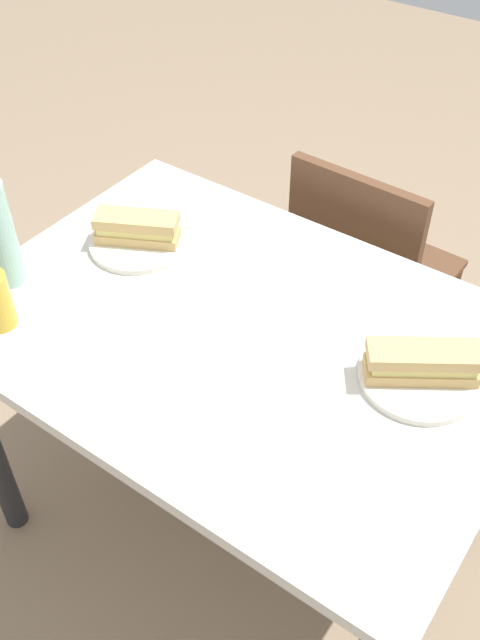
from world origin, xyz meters
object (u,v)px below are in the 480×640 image
knife_near (409,353)px  plate_far (139,242)px  plate_near (419,377)px  knife_far (139,225)px  baguette_sandwich_near (422,362)px  dining_table (240,366)px  chair_far (363,275)px  baguette_sandwich_far (137,228)px

knife_near → plate_far: (-0.69, -0.03, -0.01)m
plate_near → plate_far: same height
knife_near → knife_far: bearing=178.8°
knife_near → plate_far: size_ratio=0.67×
knife_near → baguette_sandwich_near: bearing=-43.7°
dining_table → baguette_sandwich_near: baguette_sandwich_near is taller
plate_far → knife_far: knife_far is taller
baguette_sandwich_near → knife_near: 0.06m
knife_near → knife_far: 0.72m
baguette_sandwich_near → knife_near: baguette_sandwich_near is taller
plate_far → chair_far: bearing=55.4°
plate_far → knife_far: bearing=129.8°
plate_near → knife_near: knife_near is taller
plate_near → knife_near: size_ratio=1.49×
baguette_sandwich_far → knife_far: 0.06m
dining_table → plate_near: plate_near is taller
chair_far → plate_far: size_ratio=3.74×
dining_table → plate_far: 0.39m
knife_near → baguette_sandwich_far: size_ratio=0.77×
dining_table → plate_far: bearing=165.8°
chair_far → knife_near: bearing=-56.2°
plate_near → baguette_sandwich_far: (-0.73, 0.01, 0.04)m
chair_far → knife_far: chair_far is taller
baguette_sandwich_near → knife_near: (-0.04, 0.04, -0.03)m
knife_far → dining_table: bearing=-18.6°
dining_table → chair_far: size_ratio=1.34×
plate_near → plate_far: 0.73m
plate_far → baguette_sandwich_far: bearing=180.0°
dining_table → chair_far: chair_far is taller
chair_far → plate_far: bearing=-124.6°
dining_table → knife_near: 0.37m
chair_far → knife_far: bearing=-129.4°
plate_near → plate_far: size_ratio=1.00×
plate_near → chair_far: bearing=124.9°
knife_far → baguette_sandwich_far: bearing=-50.2°
dining_table → baguette_sandwich_far: bearing=165.8°
knife_near → knife_far: size_ratio=0.93×
baguette_sandwich_near → plate_far: size_ratio=0.92×
plate_near → knife_far: size_ratio=1.39×
dining_table → plate_near: (0.37, 0.08, 0.13)m
baguette_sandwich_near → dining_table: bearing=-167.7°
plate_near → knife_far: 0.76m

